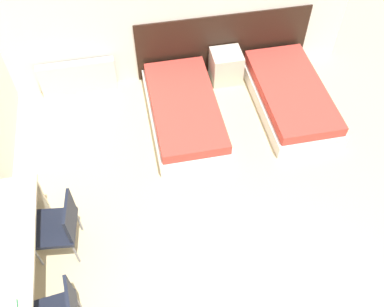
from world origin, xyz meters
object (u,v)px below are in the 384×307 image
Objects in this scene: chair_near_laptop at (59,225)px; laptop at (3,221)px; nightstand at (226,66)px; bed_near_window at (185,111)px; bed_near_door at (290,96)px.

chair_near_laptop is 0.57m from laptop.
laptop is (-0.44, -0.08, 0.37)m from chair_near_laptop.
chair_near_laptop reaches higher than nightstand.
nightstand is at bearing 51.33° from chair_near_laptop.
bed_near_window is 1.06m from nightstand.
bed_near_door is 3.89× the size of nightstand.
nightstand is (0.77, 0.73, 0.07)m from bed_near_window.
nightstand is 1.29× the size of laptop.
bed_near_door is (1.53, 0.00, 0.00)m from bed_near_window.
bed_near_window is 2.21× the size of chair_near_laptop.
bed_near_window is at bearing -136.56° from nightstand.
nightstand is 0.57× the size of chair_near_laptop.
nightstand is at bearing 43.44° from bed_near_window.
laptop is (-2.07, -1.73, 0.68)m from bed_near_window.
chair_near_laptop reaches higher than bed_near_door.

